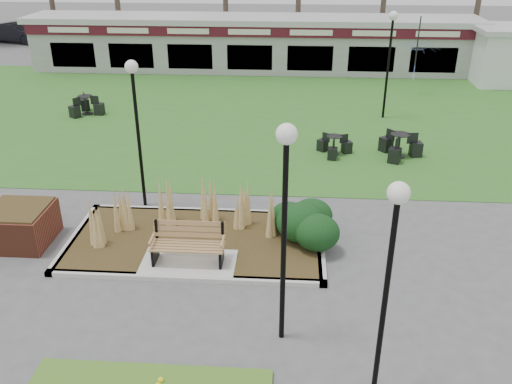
# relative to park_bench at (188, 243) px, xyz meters

# --- Properties ---
(ground) EXTENTS (100.00, 100.00, 0.00)m
(ground) POSITION_rel_park_bench_xyz_m (0.00, -0.25, -0.59)
(ground) COLOR #515154
(ground) RESTS_ON ground
(lawn) EXTENTS (34.00, 16.00, 0.02)m
(lawn) POSITION_rel_park_bench_xyz_m (0.00, 11.75, -0.58)
(lawn) COLOR #326C22
(lawn) RESTS_ON ground
(planting_bed) EXTENTS (6.75, 3.40, 1.27)m
(planting_bed) POSITION_rel_park_bench_xyz_m (1.27, 1.10, -0.22)
(planting_bed) COLOR #382A16
(planting_bed) RESTS_ON ground
(park_bench) EXTENTS (1.70, 0.66, 0.93)m
(park_bench) POSITION_rel_park_bench_xyz_m (0.00, 0.00, 0.00)
(park_bench) COLOR #9D7646
(park_bench) RESTS_ON ground
(brick_planter) EXTENTS (1.50, 1.50, 0.95)m
(brick_planter) POSITION_rel_park_bench_xyz_m (-4.40, 0.75, -0.11)
(brick_planter) COLOR brown
(brick_planter) RESTS_ON ground
(food_pavilion) EXTENTS (24.60, 3.40, 2.90)m
(food_pavilion) POSITION_rel_park_bench_xyz_m (0.00, 19.71, 0.89)
(food_pavilion) COLOR gray
(food_pavilion) RESTS_ON ground
(lamp_post_near_left) EXTENTS (0.36, 0.36, 4.34)m
(lamp_post_near_left) POSITION_rel_park_bench_xyz_m (2.23, -2.38, 2.58)
(lamp_post_near_left) COLOR black
(lamp_post_near_left) RESTS_ON ground
(lamp_post_near_right) EXTENTS (0.33, 0.33, 3.99)m
(lamp_post_near_right) POSITION_rel_park_bench_xyz_m (3.82, -3.75, 2.32)
(lamp_post_near_right) COLOR black
(lamp_post_near_right) RESTS_ON ground
(lamp_post_mid_left) EXTENTS (0.34, 0.34, 4.14)m
(lamp_post_mid_left) POSITION_rel_park_bench_xyz_m (-1.82, 2.95, 2.43)
(lamp_post_mid_left) COLOR black
(lamp_post_mid_left) RESTS_ON ground
(lamp_post_mid_right) EXTENTS (0.36, 0.36, 4.30)m
(lamp_post_mid_right) POSITION_rel_park_bench_xyz_m (6.13, 11.49, 2.55)
(lamp_post_mid_right) COLOR black
(lamp_post_mid_right) RESTS_ON ground
(bistro_set_b) EXTENTS (1.34, 1.48, 0.79)m
(bistro_set_b) POSITION_rel_park_bench_xyz_m (-6.42, 11.12, -0.31)
(bistro_set_b) COLOR black
(bistro_set_b) RESTS_ON ground
(bistro_set_c) EXTENTS (1.26, 1.19, 0.68)m
(bistro_set_c) POSITION_rel_park_bench_xyz_m (3.82, 7.20, -0.34)
(bistro_set_c) COLOR black
(bistro_set_c) RESTS_ON ground
(bistro_set_d) EXTENTS (1.44, 1.55, 0.83)m
(bistro_set_d) POSITION_rel_park_bench_xyz_m (6.04, 7.13, -0.29)
(bistro_set_d) COLOR black
(bistro_set_d) RESTS_ON ground
(patio_umbrella) EXTENTS (2.64, 2.66, 2.51)m
(patio_umbrella) POSITION_rel_park_bench_xyz_m (8.00, 15.16, 1.00)
(patio_umbrella) COLOR black
(patio_umbrella) RESTS_ON ground
(car_silver) EXTENTS (4.51, 2.35, 1.47)m
(car_silver) POSITION_rel_park_bench_xyz_m (-11.77, 26.75, 0.14)
(car_silver) COLOR #ADAEB2
(car_silver) RESTS_ON ground
(car_black) EXTENTS (4.38, 2.49, 1.37)m
(car_black) POSITION_rel_park_bench_xyz_m (-16.87, 26.75, 0.10)
(car_black) COLOR black
(car_black) RESTS_ON ground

